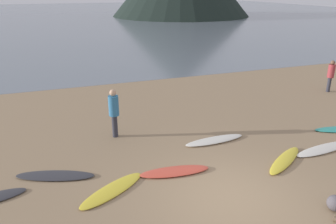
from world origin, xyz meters
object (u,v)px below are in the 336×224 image
Objects in this scene: surfboard_2 at (55,176)px; surfboard_7 at (324,149)px; surfboard_4 at (175,171)px; person_1 at (331,73)px; beach_rock_near at (335,203)px; surfboard_3 at (112,190)px; person_0 at (114,109)px; surfboard_6 at (285,160)px; surfboard_5 at (215,140)px.

surfboard_2 and surfboard_7 have the same top height.
surfboard_4 is 1.27× the size of person_1.
person_1 is at bearing 46.42° from beach_rock_near.
surfboard_3 is at bearing 151.78° from beach_rock_near.
surfboard_2 is 1.90m from surfboard_3.
surfboard_7 is (5.25, -0.35, -0.01)m from surfboard_4.
person_0 is at bearing 116.79° from surfboard_4.
surfboard_4 is 5.19× the size of beach_rock_near.
surfboard_4 is at bearing 132.89° from person_1.
surfboard_3 is at bearing 145.06° from surfboard_6.
person_0 is at bearing 64.25° from surfboard_2.
surfboard_7 is at bearing 11.33° from surfboard_2.
surfboard_5 is (4.00, 1.79, 0.01)m from surfboard_3.
surfboard_4 reaches higher than surfboard_7.
surfboard_6 is at bearing -2.18° from surfboard_4.
surfboard_3 is 5.40m from surfboard_6.
surfboard_2 is at bearing -177.57° from surfboard_5.
surfboard_2 is 3.22m from person_0.
surfboard_7 is (1.76, 0.20, -0.01)m from surfboard_6.
surfboard_3 is 5.36× the size of beach_rock_near.
person_1 is 4.09× the size of beach_rock_near.
person_1 is at bearing -9.65° from surfboard_3.
person_0 is at bearing 150.46° from surfboard_5.
surfboard_6 is 2.45m from beach_rock_near.
surfboard_2 is 3.46m from surfboard_4.
surfboard_5 is at bearing 102.26° from beach_rock_near.
beach_rock_near is at bearing 59.31° from person_0.
beach_rock_near reaches higher than surfboard_6.
surfboard_2 is at bearing -21.20° from person_0.
person_1 is (10.41, 4.77, 0.92)m from surfboard_4.
surfboard_2 is 6.98m from surfboard_6.
person_0 reaches higher than surfboard_7.
surfboard_3 is 1.93m from surfboard_4.
person_0 is (-3.22, 1.61, 1.01)m from surfboard_5.
surfboard_6 is at bearing -58.53° from surfboard_5.
person_0 is at bearing 145.25° from surfboard_7.
surfboard_6 reaches higher than surfboard_3.
surfboard_5 is at bearing 42.24° from surfboard_4.
surfboard_7 is at bearing 153.05° from person_1.
beach_rock_near reaches higher than surfboard_5.
surfboard_6 is at bearing 145.83° from person_1.
person_1 is (6.92, 5.32, 0.92)m from surfboard_6.
surfboard_6 is (1.40, -2.04, 0.00)m from surfboard_5.
person_1 is 10.70m from beach_rock_near.
surfboard_3 is 1.03× the size of surfboard_4.
beach_rock_near is (6.38, -3.93, 0.16)m from surfboard_2.
surfboard_7 is at bearing 49.93° from beach_rock_near.
surfboard_7 is at bearing 86.29° from person_0.
surfboard_2 is 1.00× the size of surfboard_5.
surfboard_6 is at bearing 79.76° from beach_rock_near.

